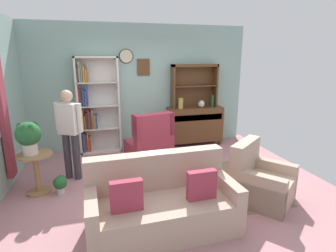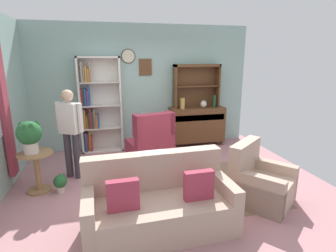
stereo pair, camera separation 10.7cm
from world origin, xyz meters
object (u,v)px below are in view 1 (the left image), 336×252
at_px(vase_tall, 181,103).
at_px(bottle_wine, 212,101).
at_px(sideboard, 195,124).
at_px(person_reading, 69,129).
at_px(sideboard_hutch, 194,80).
at_px(couch_floral, 162,205).
at_px(potted_plant_small, 60,183).
at_px(plant_stand, 36,169).
at_px(bookshelf, 95,106).
at_px(armchair_floral, 260,182).
at_px(wingback_chair, 150,145).
at_px(potted_plant_large, 28,136).
at_px(coffee_table, 165,172).
at_px(vase_round, 201,104).
at_px(book_stack, 172,164).

relative_size(vase_tall, bottle_wine, 0.84).
distance_m(sideboard, person_reading, 3.03).
bearing_deg(sideboard_hutch, sideboard, -90.00).
relative_size(couch_floral, potted_plant_small, 6.36).
bearing_deg(person_reading, bottle_wine, 20.03).
xyz_separation_m(plant_stand, person_reading, (0.50, 0.41, 0.51)).
relative_size(bottle_wine, plant_stand, 0.45).
xyz_separation_m(bookshelf, plant_stand, (-0.92, -1.72, -0.63)).
xyz_separation_m(armchair_floral, wingback_chair, (-1.28, 1.87, 0.09)).
bearing_deg(potted_plant_large, vase_tall, 28.56).
height_order(vase_tall, coffee_table, vase_tall).
relative_size(bookshelf, armchair_floral, 1.95).
xyz_separation_m(plant_stand, potted_plant_large, (-0.04, -0.02, 0.55)).
bearing_deg(wingback_chair, vase_round, 30.00).
height_order(couch_floral, armchair_floral, couch_floral).
relative_size(sideboard_hutch, armchair_floral, 1.02).
bearing_deg(couch_floral, bottle_wine, 56.19).
relative_size(sideboard, coffee_table, 1.63).
xyz_separation_m(sideboard_hutch, bottle_wine, (0.39, -0.20, -0.49)).
bearing_deg(vase_tall, sideboard, 11.63).
distance_m(wingback_chair, potted_plant_large, 2.21).
relative_size(vase_tall, book_stack, 1.62).
height_order(potted_plant_small, book_stack, book_stack).
bearing_deg(potted_plant_large, bottle_wine, 23.08).
relative_size(vase_tall, vase_round, 1.45).
relative_size(potted_plant_large, person_reading, 0.32).
bearing_deg(book_stack, plant_stand, 166.99).
relative_size(bookshelf, bottle_wine, 7.19).
bearing_deg(bottle_wine, bookshelf, 176.33).
bearing_deg(book_stack, couch_floral, -113.76).
xyz_separation_m(vase_round, book_stack, (-1.30, -2.05, -0.56)).
bearing_deg(bookshelf, couch_floral, -76.56).
relative_size(armchair_floral, person_reading, 0.69).
bearing_deg(potted_plant_small, book_stack, -11.56).
bearing_deg(couch_floral, wingback_chair, 82.36).
xyz_separation_m(bottle_wine, book_stack, (-1.56, -2.02, -0.62)).
bearing_deg(coffee_table, sideboard, 58.73).
bearing_deg(bottle_wine, wingback_chair, -154.63).
relative_size(bookshelf, sideboard_hutch, 1.91).
xyz_separation_m(vase_tall, potted_plant_large, (-2.89, -1.57, -0.10)).
relative_size(bookshelf, vase_round, 12.35).
height_order(sideboard, armchair_floral, sideboard).
relative_size(sideboard, wingback_chair, 1.24).
bearing_deg(coffee_table, bottle_wine, 50.60).
distance_m(bookshelf, bottle_wine, 2.71).
xyz_separation_m(armchair_floral, potted_plant_large, (-3.27, 1.10, 0.66)).
height_order(potted_plant_small, coffee_table, coffee_table).
bearing_deg(sideboard_hutch, wingback_chair, -142.30).
distance_m(vase_tall, armchair_floral, 2.81).
xyz_separation_m(sideboard, plant_stand, (-3.23, -1.64, -0.11)).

